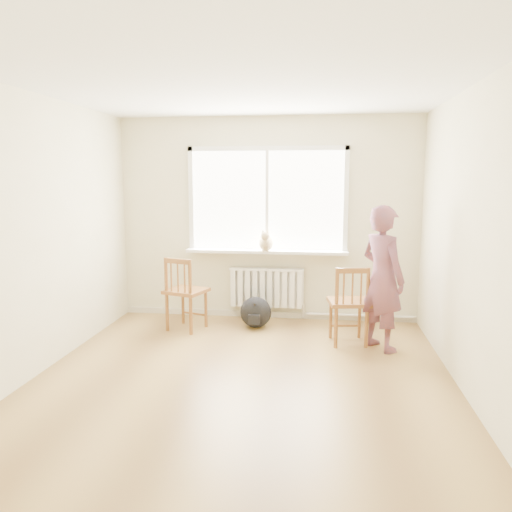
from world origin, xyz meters
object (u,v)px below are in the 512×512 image
(chair_left, at_px, (184,294))
(person, at_px, (382,278))
(chair_right, at_px, (350,305))
(backpack, at_px, (256,312))
(cat, at_px, (266,242))

(chair_left, height_order, person, person)
(person, bearing_deg, chair_right, 35.32)
(person, xyz_separation_m, backpack, (-1.49, 0.61, -0.61))
(cat, xyz_separation_m, backpack, (-0.10, -0.31, -0.87))
(person, bearing_deg, chair_left, 43.11)
(person, height_order, cat, person)
(chair_right, relative_size, person, 0.57)
(chair_right, relative_size, cat, 2.09)
(chair_left, height_order, cat, cat)
(chair_left, distance_m, cat, 1.26)
(chair_left, xyz_separation_m, backpack, (0.88, 0.22, -0.27))
(chair_right, bearing_deg, chair_left, -16.68)
(chair_left, height_order, chair_right, chair_left)
(chair_left, relative_size, chair_right, 1.02)
(chair_right, bearing_deg, backpack, -32.44)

